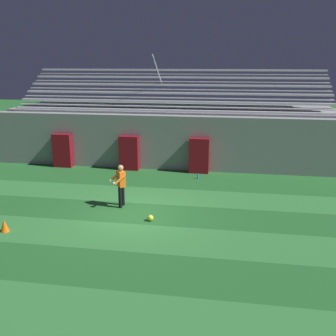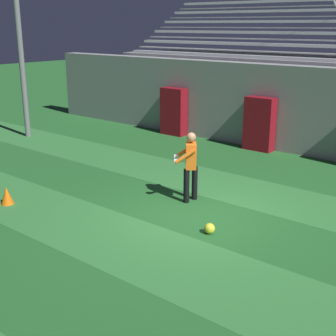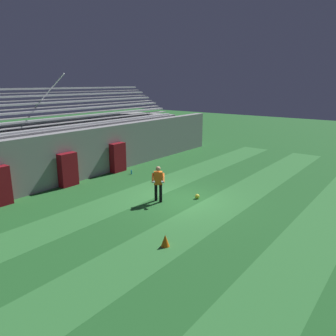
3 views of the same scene
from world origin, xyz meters
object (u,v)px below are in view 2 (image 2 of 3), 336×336
object	(u,v)px
padding_pillar_gate_left	(259,124)
soccer_ball	(210,228)
goalkeeper	(190,162)
padding_pillar_far_left	(174,112)
traffic_cone	(7,196)

from	to	relation	value
padding_pillar_gate_left	soccer_ball	world-z (taller)	padding_pillar_gate_left
padding_pillar_gate_left	goalkeeper	world-z (taller)	padding_pillar_gate_left
padding_pillar_gate_left	soccer_ball	bearing A→B (deg)	-69.18
padding_pillar_far_left	goalkeeper	xyz separation A→B (m)	(4.70, -5.27, 0.07)
padding_pillar_gate_left	traffic_cone	xyz separation A→B (m)	(-2.13, -8.16, -0.68)
goalkeeper	padding_pillar_gate_left	bearing A→B (deg)	101.34
padding_pillar_gate_left	goalkeeper	size ratio (longest dim) A/B	1.06
padding_pillar_gate_left	padding_pillar_far_left	world-z (taller)	same
goalkeeper	traffic_cone	size ratio (longest dim) A/B	3.98
soccer_ball	traffic_cone	xyz separation A→B (m)	(-4.60, -1.67, 0.10)
goalkeeper	traffic_cone	distance (m)	4.36
padding_pillar_far_left	goalkeeper	distance (m)	7.06
padding_pillar_far_left	goalkeeper	size ratio (longest dim) A/B	1.06
padding_pillar_far_left	soccer_ball	world-z (taller)	padding_pillar_far_left
padding_pillar_gate_left	goalkeeper	xyz separation A→B (m)	(1.06, -5.27, 0.07)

